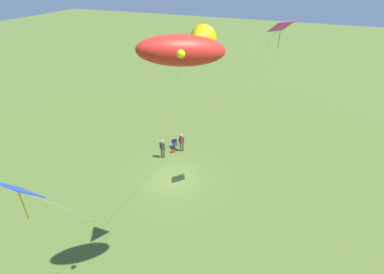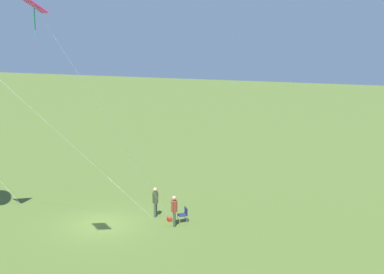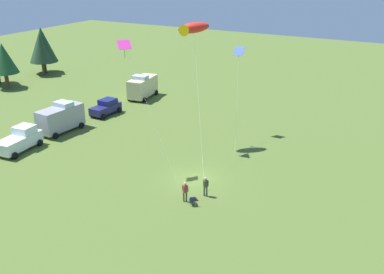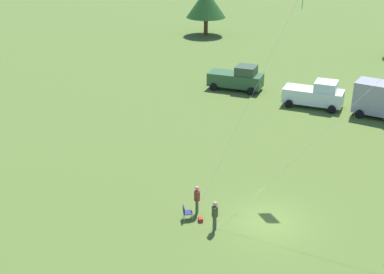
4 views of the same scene
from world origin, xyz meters
name	(u,v)px [view 2 (image 2 of 4)]	position (x,y,z in m)	size (l,w,h in m)	color
ground_plane	(103,224)	(0.00, 0.00, 0.00)	(160.00, 160.00, 0.00)	#4F6529
person_kite_flyer	(155,200)	(-2.26, -2.14, 1.02)	(0.38, 0.51, 1.74)	#434D40
folding_chair	(184,213)	(-4.11, -1.90, 0.49)	(0.67, 0.67, 0.82)	navy
person_spectator	(174,209)	(-3.85, -1.08, 1.02)	(0.43, 0.52, 1.74)	#3C5236
backpack_on_grass	(170,219)	(-3.31, -1.72, 0.11)	(0.32, 0.22, 0.22)	#AE2719
kite_diamond_rainbow	(39,13)	(-1.01, 6.20, 11.29)	(3.73, 8.18, 11.94)	#DE2DA0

